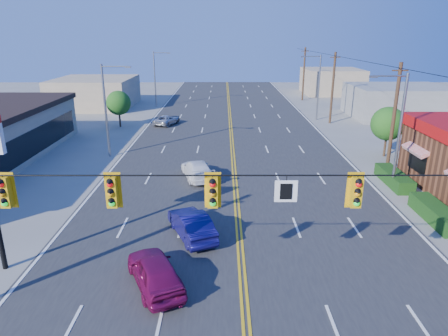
{
  "coord_description": "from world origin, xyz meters",
  "views": [
    {
      "loc": [
        -0.85,
        -12.13,
        10.32
      ],
      "look_at": [
        -0.81,
        12.08,
        2.2
      ],
      "focal_mm": 32.0,
      "sensor_mm": 36.0,
      "label": 1
    }
  ],
  "objects_px": {
    "car_blue": "(191,225)",
    "car_white": "(197,170)",
    "car_magenta": "(155,272)",
    "car_silver": "(167,120)",
    "signal_span": "(245,207)"
  },
  "relations": [
    {
      "from": "car_magenta",
      "to": "car_blue",
      "type": "xyz_separation_m",
      "value": [
        1.21,
        4.46,
        -0.02
      ]
    },
    {
      "from": "car_white",
      "to": "car_silver",
      "type": "bearing_deg",
      "value": -91.16
    },
    {
      "from": "car_blue",
      "to": "car_white",
      "type": "relative_size",
      "value": 0.93
    },
    {
      "from": "signal_span",
      "to": "car_silver",
      "type": "xyz_separation_m",
      "value": [
        -7.48,
        34.91,
        -4.32
      ]
    },
    {
      "from": "car_magenta",
      "to": "car_silver",
      "type": "distance_m",
      "value": 32.61
    },
    {
      "from": "car_white",
      "to": "car_silver",
      "type": "relative_size",
      "value": 1.13
    },
    {
      "from": "car_blue",
      "to": "car_silver",
      "type": "height_order",
      "value": "car_blue"
    },
    {
      "from": "signal_span",
      "to": "car_silver",
      "type": "bearing_deg",
      "value": 102.09
    },
    {
      "from": "car_blue",
      "to": "car_silver",
      "type": "xyz_separation_m",
      "value": [
        -5.05,
        27.92,
        -0.14
      ]
    },
    {
      "from": "car_magenta",
      "to": "car_white",
      "type": "height_order",
      "value": "car_magenta"
    },
    {
      "from": "car_blue",
      "to": "car_silver",
      "type": "bearing_deg",
      "value": -102.86
    },
    {
      "from": "car_blue",
      "to": "car_white",
      "type": "distance_m",
      "value": 9.17
    },
    {
      "from": "signal_span",
      "to": "car_white",
      "type": "relative_size",
      "value": 5.31
    },
    {
      "from": "car_magenta",
      "to": "car_silver",
      "type": "height_order",
      "value": "car_magenta"
    },
    {
      "from": "car_blue",
      "to": "car_silver",
      "type": "distance_m",
      "value": 28.37
    }
  ]
}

